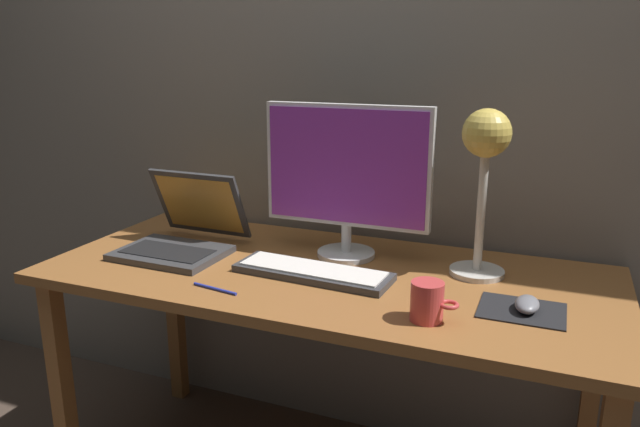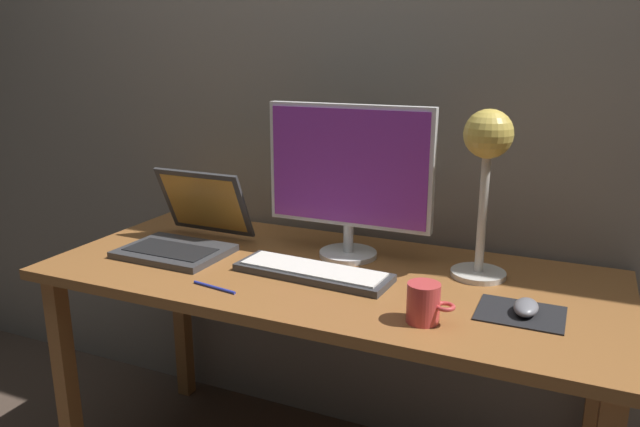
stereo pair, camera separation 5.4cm
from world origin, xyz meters
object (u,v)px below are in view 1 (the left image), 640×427
at_px(mouse, 527,304).
at_px(keyboard_main, 313,272).
at_px(laptop, 185,229).
at_px(coffee_mug, 428,301).
at_px(monitor, 347,173).
at_px(pen, 215,289).
at_px(desk_lamp, 485,157).

bearing_deg(mouse, keyboard_main, 177.30).
distance_m(laptop, coffee_mug, 0.84).
distance_m(monitor, pen, 0.51).
distance_m(mouse, pen, 0.78).
relative_size(keyboard_main, laptop, 1.32).
bearing_deg(mouse, desk_lamp, 124.86).
bearing_deg(keyboard_main, pen, -136.13).
bearing_deg(mouse, pen, -167.93).
distance_m(monitor, desk_lamp, 0.40).
bearing_deg(desk_lamp, monitor, 178.89).
height_order(keyboard_main, pen, keyboard_main).
bearing_deg(mouse, laptop, 174.74).
xyz_separation_m(keyboard_main, pen, (-0.20, -0.19, -0.01)).
xyz_separation_m(keyboard_main, laptop, (-0.46, 0.07, 0.05)).
bearing_deg(laptop, coffee_mug, -15.70).
xyz_separation_m(mouse, coffee_mug, (-0.21, -0.13, 0.03)).
height_order(keyboard_main, coffee_mug, coffee_mug).
bearing_deg(monitor, desk_lamp, -1.11).
distance_m(keyboard_main, mouse, 0.56).
height_order(keyboard_main, desk_lamp, desk_lamp).
xyz_separation_m(monitor, laptop, (-0.49, -0.12, -0.19)).
height_order(desk_lamp, coffee_mug, desk_lamp).
bearing_deg(laptop, keyboard_main, -8.38).
relative_size(laptop, mouse, 3.52).
height_order(laptop, desk_lamp, desk_lamp).
bearing_deg(mouse, coffee_mug, -147.47).
height_order(mouse, coffee_mug, coffee_mug).
xyz_separation_m(desk_lamp, coffee_mug, (-0.06, -0.34, -0.28)).
height_order(monitor, desk_lamp, desk_lamp).
bearing_deg(monitor, laptop, -165.89).
height_order(keyboard_main, mouse, mouse).
height_order(keyboard_main, laptop, laptop).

